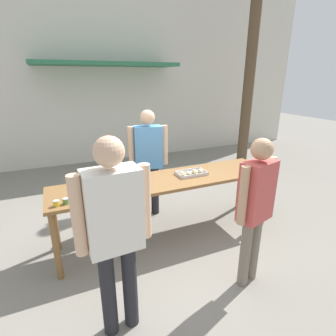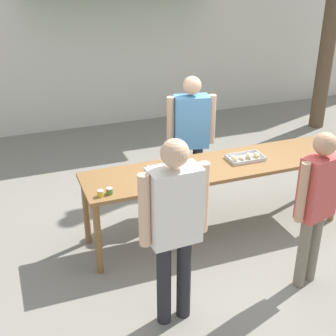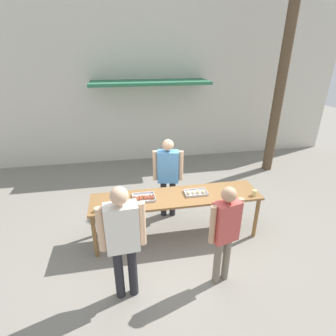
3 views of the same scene
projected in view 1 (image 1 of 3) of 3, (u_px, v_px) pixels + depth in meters
name	position (u px, v px, depth m)	size (l,w,h in m)	color
ground_plane	(168.00, 235.00, 3.71)	(24.00, 24.00, 0.00)	gray
building_facade_back	(103.00, 71.00, 6.42)	(12.00, 1.11, 4.50)	beige
serving_table	(168.00, 185.00, 3.46)	(2.99, 0.71, 0.86)	brown
food_tray_sausages	(125.00, 184.00, 3.22)	(0.38, 0.31, 0.04)	silver
food_tray_buns	(192.00, 173.00, 3.58)	(0.40, 0.24, 0.06)	silver
condiment_jar_mustard	(57.00, 203.00, 2.70)	(0.07, 0.07, 0.06)	gold
condiment_jar_ketchup	(66.00, 201.00, 2.74)	(0.07, 0.07, 0.06)	#567A38
beer_cup	(261.00, 167.00, 3.73)	(0.08, 0.08, 0.10)	#DBC67A
person_server_behind_table	(148.00, 155.00, 3.98)	(0.59, 0.30, 1.68)	#232328
person_customer_holding_hotdog	(114.00, 225.00, 2.02)	(0.61, 0.25, 1.74)	#232328
person_customer_with_cup	(256.00, 201.00, 2.58)	(0.51, 0.29, 1.60)	#756B5B
utility_pole	(253.00, 41.00, 6.15)	(1.10, 0.26, 5.74)	brown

